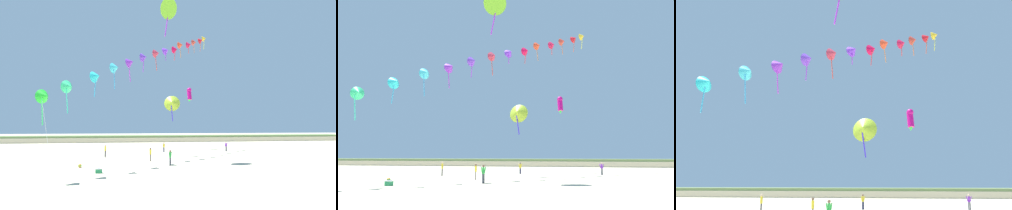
# 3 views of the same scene
# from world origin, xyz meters

# --- Properties ---
(ground_plane) EXTENTS (240.00, 240.00, 0.00)m
(ground_plane) POSITION_xyz_m (0.00, 0.00, 0.00)
(ground_plane) COLOR beige
(dune_ridge) EXTENTS (120.00, 8.43, 1.64)m
(dune_ridge) POSITION_xyz_m (0.00, 48.20, 0.81)
(dune_ridge) COLOR beige
(dune_ridge) RESTS_ON ground
(person_near_left) EXTENTS (0.55, 0.21, 1.57)m
(person_near_left) POSITION_xyz_m (13.92, 18.93, 0.91)
(person_near_left) COLOR #474C56
(person_near_left) RESTS_ON ground
(person_near_right) EXTENTS (0.24, 0.56, 1.60)m
(person_near_right) POSITION_xyz_m (0.50, 8.60, 0.93)
(person_near_right) COLOR #726656
(person_near_right) RESTS_ON ground
(person_mid_center) EXTENTS (0.28, 0.58, 1.69)m
(person_mid_center) POSITION_xyz_m (-5.19, 13.44, 0.98)
(person_mid_center) COLOR black
(person_mid_center) RESTS_ON ground
(person_far_left) EXTENTS (0.46, 0.38, 1.51)m
(person_far_left) POSITION_xyz_m (3.51, 19.02, 0.87)
(person_far_left) COLOR #282D4C
(person_far_left) RESTS_ON ground
(person_far_right) EXTENTS (0.42, 0.50, 1.64)m
(person_far_right) POSITION_xyz_m (2.31, 4.93, 0.95)
(person_far_right) COLOR #474C56
(person_far_right) RESTS_ON ground
(kite_banner_string) EXTENTS (22.50, 31.14, 22.38)m
(kite_banner_string) POSITION_xyz_m (2.19, 12.59, 14.27)
(kite_banner_string) COLOR #23D62E
(large_kite_low_lead) EXTENTS (1.03, 1.26, 2.64)m
(large_kite_low_lead) POSITION_xyz_m (8.92, 24.02, 10.07)
(large_kite_low_lead) COLOR #C50D76
(large_kite_mid_trail) EXTENTS (2.48, 1.60, 3.84)m
(large_kite_mid_trail) POSITION_xyz_m (4.00, 14.00, 7.51)
(large_kite_mid_trail) COLOR #A6C62E
(large_kite_high_solo) EXTENTS (3.11, 2.86, 5.01)m
(large_kite_high_solo) POSITION_xyz_m (2.38, 8.12, 18.72)
(large_kite_high_solo) COLOR #79CB28
(beach_cooler) EXTENTS (0.58, 0.41, 0.46)m
(beach_cooler) POSITION_xyz_m (-4.71, 1.53, 0.21)
(beach_cooler) COLOR #23844C
(beach_cooler) RESTS_ON ground
(beach_ball) EXTENTS (0.36, 0.36, 0.36)m
(beach_ball) POSITION_xyz_m (-6.97, 5.03, 0.18)
(beach_ball) COLOR orange
(beach_ball) RESTS_ON ground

